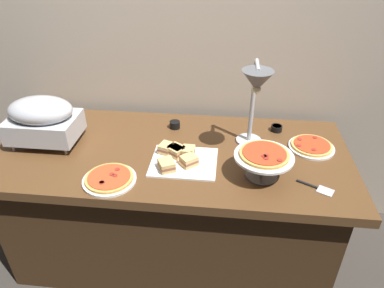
# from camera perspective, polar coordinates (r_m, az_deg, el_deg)

# --- Properties ---
(ground_plane) EXTENTS (8.00, 8.00, 0.00)m
(ground_plane) POSITION_cam_1_polar(r_m,az_deg,el_deg) (2.40, -2.88, -16.38)
(ground_plane) COLOR #38332D
(back_wall) EXTENTS (4.40, 0.04, 2.40)m
(back_wall) POSITION_cam_1_polar(r_m,az_deg,el_deg) (2.16, -1.70, 16.24)
(back_wall) COLOR #B7A893
(back_wall) RESTS_ON ground_plane
(buffet_table) EXTENTS (1.90, 0.84, 0.76)m
(buffet_table) POSITION_cam_1_polar(r_m,az_deg,el_deg) (2.12, -3.16, -9.53)
(buffet_table) COLOR brown
(buffet_table) RESTS_ON ground_plane
(chafing_dish) EXTENTS (0.36, 0.26, 0.27)m
(chafing_dish) POSITION_cam_1_polar(r_m,az_deg,el_deg) (2.04, -23.03, 3.81)
(chafing_dish) COLOR #B7BABF
(chafing_dish) RESTS_ON buffet_table
(heat_lamp) EXTENTS (0.15, 0.29, 0.48)m
(heat_lamp) POSITION_cam_1_polar(r_m,az_deg,el_deg) (1.72, 10.28, 8.76)
(heat_lamp) COLOR #B7BABF
(heat_lamp) RESTS_ON buffet_table
(pizza_plate_front) EXTENTS (0.25, 0.25, 0.03)m
(pizza_plate_front) POSITION_cam_1_polar(r_m,az_deg,el_deg) (1.71, -13.21, -5.48)
(pizza_plate_front) COLOR white
(pizza_plate_front) RESTS_ON buffet_table
(pizza_plate_center) EXTENTS (0.24, 0.24, 0.03)m
(pizza_plate_center) POSITION_cam_1_polar(r_m,az_deg,el_deg) (2.01, 18.76, -0.35)
(pizza_plate_center) COLOR white
(pizza_plate_center) RESTS_ON buffet_table
(pizza_plate_raised_stand) EXTENTS (0.28, 0.28, 0.14)m
(pizza_plate_raised_stand) POSITION_cam_1_polar(r_m,az_deg,el_deg) (1.68, 11.53, -2.17)
(pizza_plate_raised_stand) COLOR #595B60
(pizza_plate_raised_stand) RESTS_ON buffet_table
(sandwich_platter) EXTENTS (0.33, 0.28, 0.06)m
(sandwich_platter) POSITION_cam_1_polar(r_m,az_deg,el_deg) (1.79, -2.04, -2.23)
(sandwich_platter) COLOR white
(sandwich_platter) RESTS_ON buffet_table
(sauce_cup_near) EXTENTS (0.06, 0.06, 0.03)m
(sauce_cup_near) POSITION_cam_1_polar(r_m,az_deg,el_deg) (2.11, 13.51, 2.53)
(sauce_cup_near) COLOR black
(sauce_cup_near) RESTS_ON buffet_table
(sauce_cup_far) EXTENTS (0.06, 0.06, 0.04)m
(sauce_cup_far) POSITION_cam_1_polar(r_m,az_deg,el_deg) (2.09, -2.79, 3.17)
(sauce_cup_far) COLOR black
(sauce_cup_far) RESTS_ON buffet_table
(serving_spatula) EXTENTS (0.17, 0.11, 0.01)m
(serving_spatula) POSITION_cam_1_polar(r_m,az_deg,el_deg) (1.73, 19.48, -6.68)
(serving_spatula) COLOR #B7BABF
(serving_spatula) RESTS_ON buffet_table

